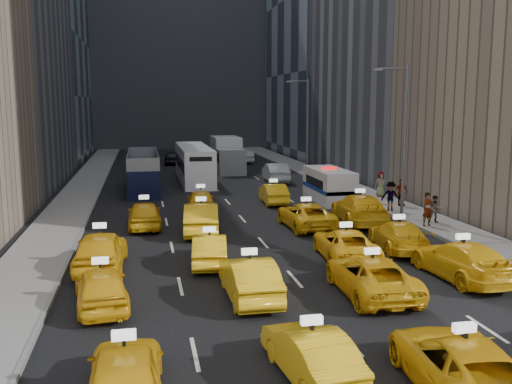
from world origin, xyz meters
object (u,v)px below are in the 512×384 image
pedestrian_0 (428,209)px  taxi_0 (125,375)px  taxi_2 (462,365)px  city_bus (194,164)px  box_truck (227,155)px  double_decker (143,172)px  taxi_1 (311,353)px  nypd_van (329,186)px

pedestrian_0 → taxi_0: bearing=-151.1°
taxi_2 → city_bus: (-2.92, 38.34, 0.82)m
box_truck → double_decker: bearing=-127.3°
taxi_1 → nypd_van: nypd_van is taller
taxi_2 → box_truck: 44.79m
taxi_1 → city_bus: (0.41, 36.91, 0.88)m
taxi_1 → double_decker: (-3.99, 32.58, 0.82)m
taxi_2 → nypd_van: nypd_van is taller
pedestrian_0 → nypd_van: bearing=89.1°
box_truck → city_bus: bearing=-120.9°
nypd_van → double_decker: double_decker is taller
taxi_1 → box_truck: size_ratio=0.53×
double_decker → pedestrian_0: size_ratio=5.60×
nypd_van → city_bus: bearing=131.2°
taxi_0 → taxi_2: bearing=173.2°
taxi_1 → city_bus: city_bus is taller
taxi_0 → city_bus: city_bus is taller
double_decker → city_bus: (4.40, 4.33, 0.06)m
taxi_0 → box_truck: 44.66m
taxi_1 → taxi_2: size_ratio=0.78×
taxi_1 → box_truck: (4.32, 43.33, 1.04)m
city_bus → box_truck: (3.91, 6.42, 0.16)m
taxi_2 → box_truck: box_truck is taller
taxi_0 → nypd_van: (13.32, 25.18, 0.37)m
taxi_2 → box_truck: size_ratio=0.68×
taxi_0 → taxi_1: size_ratio=1.09×
double_decker → taxi_1: bearing=-90.5°
box_truck → pedestrian_0: size_ratio=4.03×
taxi_0 → pedestrian_0: bearing=-134.7°
taxi_1 → nypd_van: 26.27m
taxi_1 → taxi_2: 3.62m
double_decker → box_truck: 13.60m
taxi_0 → pedestrian_0: (15.86, 15.77, 0.34)m
city_bus → taxi_0: bearing=-103.2°
taxi_2 → double_decker: bearing=-71.6°
city_bus → pedestrian_0: (10.90, -21.57, -0.45)m
nypd_van → taxi_2: bearing=-95.1°
taxi_0 → taxi_2: (7.88, -1.01, -0.03)m
nypd_van → city_bus: 14.76m
pedestrian_0 → taxi_1: bearing=-142.4°
taxi_0 → box_truck: box_truck is taller
taxi_1 → city_bus: size_ratio=0.33×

